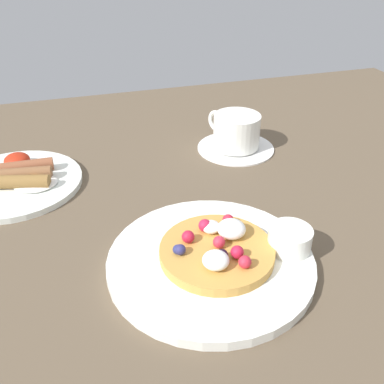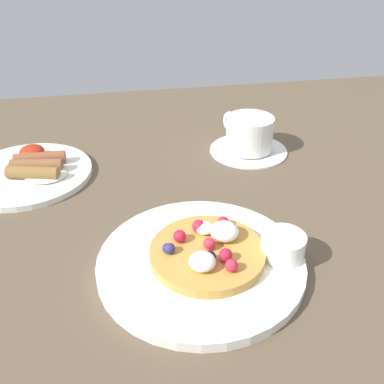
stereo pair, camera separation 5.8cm
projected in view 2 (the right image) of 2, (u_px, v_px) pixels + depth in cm
name	position (u px, v px, depth cm)	size (l,w,h in cm)	color
ground_plane	(153.00, 238.00, 63.09)	(161.88, 120.48, 3.00)	brown
pancake_plate	(201.00, 262.00, 55.32)	(26.44, 26.44, 1.38)	white
pancake_with_berries	(208.00, 250.00, 54.66)	(14.66, 14.66, 3.53)	#C79041
syrup_ramekin	(283.00, 245.00, 54.68)	(5.66, 5.66, 3.05)	white
breakfast_plate	(26.00, 174.00, 74.94)	(22.31, 22.31, 1.02)	white
fried_breakfast	(37.00, 164.00, 74.89)	(9.91, 12.68, 2.61)	brown
coffee_saucer	(248.00, 150.00, 83.26)	(14.81, 14.81, 0.61)	white
coffee_cup	(249.00, 132.00, 81.46)	(8.85, 11.46, 6.31)	white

